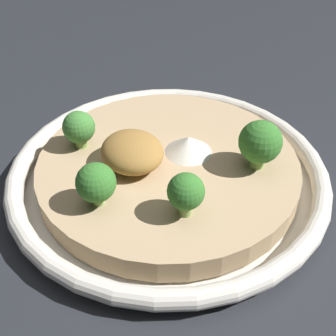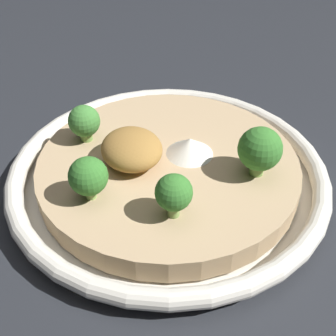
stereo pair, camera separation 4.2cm
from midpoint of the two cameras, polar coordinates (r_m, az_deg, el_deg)
The scene contains 8 objects.
ground_plane at distance 0.43m, azimuth 2.78°, elevation -2.09°, with size 6.00×6.00×0.00m, color #23262B.
risotto_bowl at distance 0.42m, azimuth 2.84°, elevation -0.51°, with size 0.32×0.32×0.03m.
cheese_sprinkle at distance 0.42m, azimuth 5.91°, elevation 2.78°, with size 0.05×0.05×0.02m.
crispy_onion_garnish at distance 0.40m, azimuth -1.96°, elevation 2.50°, with size 0.06×0.06×0.03m.
broccoli_back_right at distance 0.43m, azimuth -8.56°, elevation 6.11°, with size 0.03×0.03×0.04m.
broccoli_left at distance 0.34m, azimuth 4.34°, elevation -3.59°, with size 0.03×0.03×0.04m.
broccoli_front_left at distance 0.39m, azimuth 15.36°, elevation 2.29°, with size 0.04×0.04×0.05m.
broccoli_back_left at distance 0.36m, azimuth -7.48°, elevation -1.30°, with size 0.03×0.03×0.04m.
Camera 2 is at (-0.30, 0.13, 0.28)m, focal length 45.00 mm.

